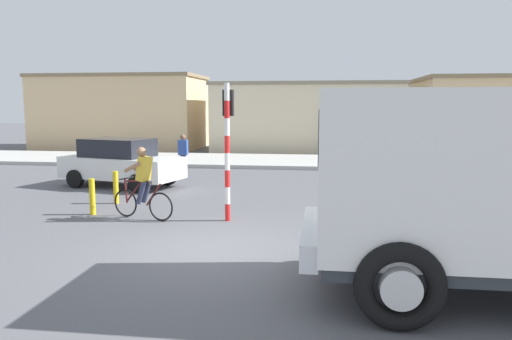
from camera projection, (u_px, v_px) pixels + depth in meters
name	position (u px, v px, depth m)	size (l,w,h in m)	color
ground_plane	(212.00, 250.00, 9.17)	(120.00, 120.00, 0.00)	#56565B
sidewalk_far	(280.00, 161.00, 23.11)	(80.00, 5.00, 0.16)	#ADADA8
truck_foreground	(507.00, 181.00, 6.74)	(5.43, 2.87, 2.90)	white
cyclist	(143.00, 183.00, 11.61)	(1.66, 0.68, 1.72)	black
traffic_light_pole	(228.00, 133.00, 11.35)	(0.24, 0.43, 3.20)	red
car_red_near	(121.00, 162.00, 16.30)	(4.31, 2.70, 1.60)	white
pedestrian_near_kerb	(183.00, 155.00, 18.32)	(0.34, 0.22, 1.62)	#2D334C
bollard_near	(92.00, 197.00, 12.12)	(0.14, 0.14, 0.90)	gold
bollard_far	(116.00, 187.00, 13.50)	(0.14, 0.14, 0.90)	gold
building_corner_left	(122.00, 112.00, 30.91)	(10.09, 5.43, 4.54)	#D1B284
building_mid_block	(307.00, 117.00, 28.80)	(10.79, 5.46, 3.98)	beige
building_corner_right	(512.00, 115.00, 27.61)	(10.55, 7.94, 4.23)	#D1B284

